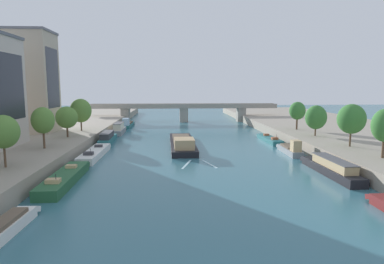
% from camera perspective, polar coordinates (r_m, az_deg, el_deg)
% --- Properties ---
extents(quay_left, '(36.00, 170.00, 2.21)m').
position_cam_1_polar(quay_left, '(79.83, -28.54, -1.10)').
color(quay_left, gray).
rests_on(quay_left, ground).
extents(quay_right, '(36.00, 170.00, 2.21)m').
position_cam_1_polar(quay_right, '(83.43, 26.74, -0.64)').
color(quay_right, gray).
rests_on(quay_right, ground).
extents(barge_midriver, '(5.22, 24.20, 2.84)m').
position_cam_1_polar(barge_midriver, '(67.08, -1.65, -1.89)').
color(barge_midriver, black).
rests_on(barge_midriver, ground).
extents(wake_behind_barge, '(5.60, 5.94, 0.03)m').
position_cam_1_polar(wake_behind_barge, '(52.74, 1.03, -5.50)').
color(wake_behind_barge, '#A5D1DB').
rests_on(wake_behind_barge, ground).
extents(moored_boat_left_lone, '(2.15, 10.06, 2.73)m').
position_cam_1_polar(moored_boat_left_lone, '(31.77, -29.96, -14.18)').
color(moored_boat_left_lone, silver).
rests_on(moored_boat_left_lone, ground).
extents(moored_boat_left_far, '(2.98, 15.28, 2.35)m').
position_cam_1_polar(moored_boat_left_far, '(45.55, -20.84, -7.33)').
color(moored_boat_left_far, '#235633').
rests_on(moored_boat_left_far, ground).
extents(moored_boat_left_near, '(2.85, 15.24, 2.27)m').
position_cam_1_polar(moored_boat_left_near, '(60.68, -16.22, -3.47)').
color(moored_boat_left_near, silver).
rests_on(moored_boat_left_near, ground).
extents(moored_boat_left_midway, '(2.64, 12.82, 2.38)m').
position_cam_1_polar(moored_boat_left_midway, '(74.96, -14.21, -0.99)').
color(moored_boat_left_midway, '#23666B').
rests_on(moored_boat_left_midway, ground).
extents(moored_boat_left_downstream, '(2.45, 11.53, 2.85)m').
position_cam_1_polar(moored_boat_left_downstream, '(88.36, -12.31, 0.50)').
color(moored_boat_left_downstream, gray).
rests_on(moored_boat_left_downstream, ground).
extents(moored_boat_left_end, '(2.48, 13.62, 2.99)m').
position_cam_1_polar(moored_boat_left_end, '(102.36, -10.89, 1.33)').
color(moored_boat_left_end, '#23666B').
rests_on(moored_boat_left_end, ground).
extents(moored_boat_right_midway, '(2.79, 14.96, 2.38)m').
position_cam_1_polar(moored_boat_right_midway, '(50.27, 22.62, -5.62)').
color(moored_boat_right_midway, black).
rests_on(moored_boat_right_midway, ground).
extents(moored_boat_right_end, '(2.16, 10.05, 2.91)m').
position_cam_1_polar(moored_boat_right_end, '(63.10, 16.41, -2.83)').
color(moored_boat_right_end, gray).
rests_on(moored_boat_right_end, ground).
extents(moored_boat_right_upstream, '(2.68, 12.58, 2.10)m').
position_cam_1_polar(moored_boat_right_upstream, '(76.04, 13.06, -1.19)').
color(moored_boat_right_upstream, '#23666B').
rests_on(moored_boat_right_upstream, ground).
extents(tree_left_distant, '(3.84, 3.84, 6.50)m').
position_cam_1_polar(tree_left_distant, '(46.79, -29.53, 0.02)').
color(tree_left_distant, brown).
rests_on(tree_left_distant, quay_left).
extents(tree_left_far, '(3.59, 3.59, 6.65)m').
position_cam_1_polar(tree_left_far, '(58.52, -24.08, 1.81)').
color(tree_left_far, brown).
rests_on(tree_left_far, quay_left).
extents(tree_left_past_mid, '(4.19, 4.19, 6.03)m').
position_cam_1_polar(tree_left_past_mid, '(69.91, -20.58, 2.34)').
color(tree_left_past_mid, brown).
rests_on(tree_left_past_mid, quay_left).
extents(tree_left_second, '(4.73, 4.73, 7.19)m').
position_cam_1_polar(tree_left_second, '(79.01, -18.45, 3.48)').
color(tree_left_second, brown).
rests_on(tree_left_second, quay_left).
extents(tree_right_distant, '(4.53, 4.53, 7.05)m').
position_cam_1_polar(tree_right_distant, '(61.00, 25.54, 2.02)').
color(tree_right_distant, brown).
rests_on(tree_right_distant, quay_right).
extents(tree_right_nearest, '(4.20, 4.20, 6.17)m').
position_cam_1_polar(tree_right_nearest, '(71.39, 20.38, 2.36)').
color(tree_right_nearest, brown).
rests_on(tree_right_nearest, quay_right).
extents(tree_right_third, '(3.68, 3.68, 6.40)m').
position_cam_1_polar(tree_right_third, '(80.91, 17.52, 3.46)').
color(tree_right_third, brown).
rests_on(tree_right_third, quay_right).
extents(building_left_middle, '(13.43, 9.33, 21.70)m').
position_cam_1_polar(building_left_middle, '(81.24, -26.97, 7.62)').
color(building_left_middle, '#B2A38E').
rests_on(building_left_middle, quay_left).
extents(bridge_far, '(63.79, 4.40, 6.22)m').
position_cam_1_polar(bridge_far, '(115.03, -1.41, 3.74)').
color(bridge_far, gray).
rests_on(bridge_far, ground).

